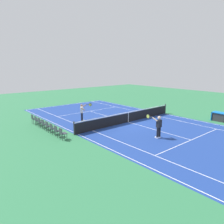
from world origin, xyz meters
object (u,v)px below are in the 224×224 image
spectator_chair_5 (40,122)px  equipment_cart_tarped (219,116)px  spectator_chair_2 (52,128)px  spectator_chair_6 (37,120)px  tennis_player_far (158,126)px  spectator_chair_1 (57,130)px  tennis_ball (96,122)px  tennis_net (128,117)px  spectator_chair_4 (44,124)px  spectator_chair_7 (34,118)px  spectator_chair_0 (62,133)px  tennis_player_near (82,112)px  spectator_chair_3 (48,126)px

spectator_chair_5 → equipment_cart_tarped: (-8.93, -13.97, -0.08)m
spectator_chair_2 → equipment_cart_tarped: (-6.54, -13.97, -0.08)m
equipment_cart_tarped → spectator_chair_6: bearing=55.2°
tennis_player_far → spectator_chair_1: bearing=48.1°
tennis_ball → spectator_chair_2: 4.61m
spectator_chair_1 → spectator_chair_5: same height
spectator_chair_6 → tennis_ball: bearing=-120.1°
tennis_net → tennis_player_far: bearing=162.5°
tennis_player_far → spectator_chair_4: tennis_player_far is taller
spectator_chair_7 → spectator_chair_4: bearing=180.0°
tennis_net → spectator_chair_0: 7.00m
spectator_chair_4 → spectator_chair_6: size_ratio=1.00×
tennis_net → tennis_player_near: size_ratio=6.89×
spectator_chair_7 → equipment_cart_tarped: 17.49m
spectator_chair_0 → spectator_chair_4: (3.18, 0.00, 0.00)m
spectator_chair_5 → spectator_chair_6: (0.80, 0.00, 0.00)m
spectator_chair_0 → spectator_chair_5: (3.98, 0.00, 0.00)m
spectator_chair_5 → spectator_chair_6: 0.80m
tennis_ball → spectator_chair_3: bearing=86.7°
tennis_ball → spectator_chair_2: (-0.54, 4.56, 0.49)m
tennis_net → spectator_chair_4: 7.53m
spectator_chair_7 → equipment_cart_tarped: size_ratio=0.70×
spectator_chair_1 → spectator_chair_5: size_ratio=1.00×
tennis_net → spectator_chair_7: (5.19, 6.99, 0.03)m
spectator_chair_3 → spectator_chair_7: 3.18m
spectator_chair_3 → equipment_cart_tarped: bearing=-117.7°
spectator_chair_2 → spectator_chair_5: size_ratio=1.00×
tennis_net → spectator_chair_6: bearing=57.9°
tennis_ball → spectator_chair_0: 5.05m
spectator_chair_2 → spectator_chair_6: (3.18, 0.00, 0.00)m
tennis_player_near → spectator_chair_2: (-1.93, 3.92, -0.41)m
tennis_player_near → spectator_chair_3: 4.10m
tennis_player_near → spectator_chair_5: size_ratio=1.93×
tennis_player_near → spectator_chair_3: tennis_player_near is taller
tennis_net → spectator_chair_1: (0.41, 6.99, 0.03)m
tennis_net → spectator_chair_3: tennis_net is taller
tennis_player_near → spectator_chair_0: bearing=132.0°
tennis_player_near → spectator_chair_5: 3.96m
spectator_chair_6 → spectator_chair_4: bearing=180.0°
tennis_ball → spectator_chair_4: (1.05, 4.56, 0.49)m
spectator_chair_1 → spectator_chair_5: 3.18m
tennis_ball → spectator_chair_2: spectator_chair_2 is taller
spectator_chair_0 → spectator_chair_2: (1.59, 0.00, 0.00)m
spectator_chair_6 → spectator_chair_1: bearing=180.0°
spectator_chair_0 → spectator_chair_4: same height
spectator_chair_3 → spectator_chair_1: bearing=180.0°
spectator_chair_6 → tennis_net: bearing=-122.1°
spectator_chair_6 → equipment_cart_tarped: size_ratio=0.70×
spectator_chair_1 → spectator_chair_2: size_ratio=1.00×
spectator_chair_2 → spectator_chair_3: 0.80m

